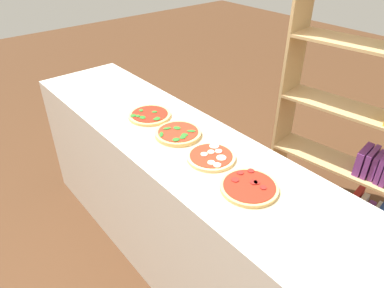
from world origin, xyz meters
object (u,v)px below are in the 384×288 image
pizza_spinach_0 (150,115)px  pizza_mozzarella_2 (211,157)px  pizza_spinach_1 (178,133)px  bookshelf (371,126)px  pizza_pepperoni_3 (249,187)px

pizza_spinach_0 → pizza_mozzarella_2: (0.53, -0.01, 0.00)m
pizza_spinach_1 → pizza_mozzarella_2: pizza_spinach_1 is taller
pizza_spinach_0 → pizza_spinach_1: bearing=-0.1°
pizza_mozzarella_2 → pizza_spinach_0: bearing=179.0°
pizza_spinach_0 → pizza_mozzarella_2: 0.53m
pizza_spinach_0 → bookshelf: (0.76, 1.13, -0.15)m
pizza_spinach_1 → pizza_pepperoni_3: 0.53m
pizza_pepperoni_3 → pizza_spinach_0: bearing=177.4°
pizza_spinach_0 → pizza_pepperoni_3: (0.80, -0.04, -0.00)m
pizza_spinach_0 → pizza_mozzarella_2: size_ratio=1.04×
bookshelf → pizza_spinach_1: bearing=-113.8°
pizza_spinach_1 → bookshelf: 1.24m
pizza_mozzarella_2 → pizza_pepperoni_3: 0.27m
pizza_spinach_0 → pizza_spinach_1: 0.27m
pizza_spinach_1 → pizza_pepperoni_3: pizza_spinach_1 is taller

